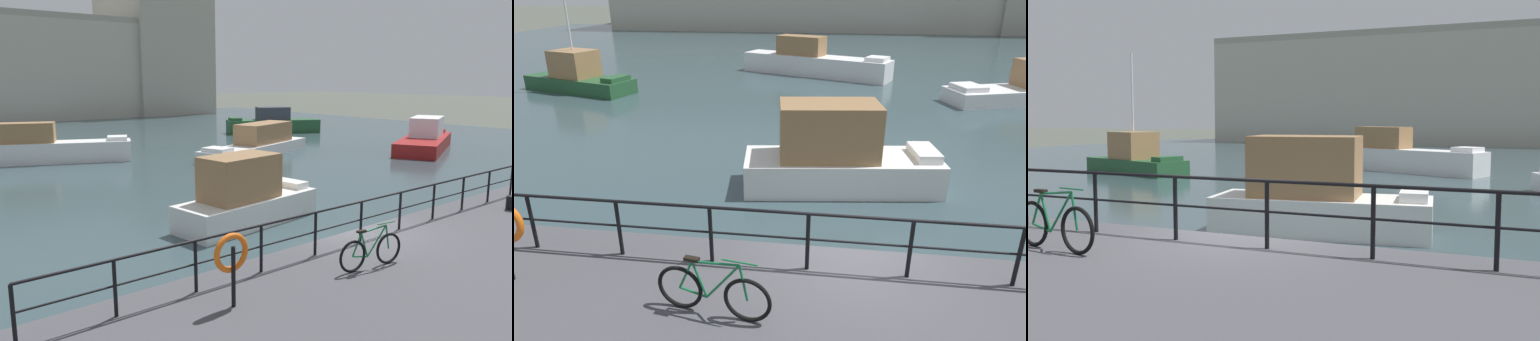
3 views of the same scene
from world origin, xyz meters
The scene contains 8 objects.
ground_plane centered at (0.00, 0.00, 0.00)m, with size 240.00×240.00×0.00m, color #4C5147.
water_basin centered at (0.00, 30.20, 0.01)m, with size 80.00×60.00×0.01m, color #33474C.
harbor_building centered at (5.50, 57.63, 6.39)m, with size 58.79×15.18×16.72m.
moored_small_launch centered at (-0.28, 4.76, 0.97)m, with size 5.63×2.56×2.47m.
moored_harbor_tender centered at (-1.87, 22.43, 0.85)m, with size 9.67×5.51×2.42m.
moored_white_yacht centered at (-14.31, 15.85, 0.79)m, with size 6.64×3.87×6.29m.
quay_railing centered at (0.04, -0.75, 1.65)m, with size 18.28×0.07×1.08m.
parked_bicycle centered at (-2.07, -2.09, 1.31)m, with size 1.76×0.33×0.98m.
Camera 3 is at (4.41, -8.53, 2.92)m, focal length 39.65 mm.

